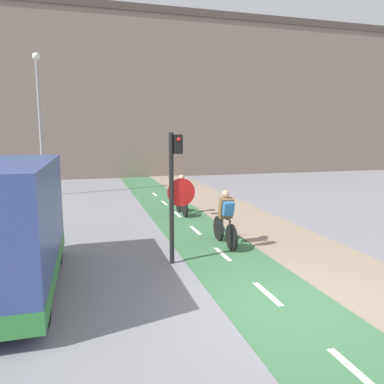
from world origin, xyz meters
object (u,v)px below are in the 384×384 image
(traffic_light_pole, at_px, (175,183))
(cyclist_near, at_px, (226,220))
(street_lamp_far, at_px, (39,110))
(cyclist_far, at_px, (182,197))

(traffic_light_pole, distance_m, cyclist_near, 2.26)
(traffic_light_pole, relative_size, cyclist_near, 1.79)
(street_lamp_far, relative_size, cyclist_near, 3.98)
(traffic_light_pole, xyz_separation_m, cyclist_near, (1.64, 0.98, -1.20))
(cyclist_near, bearing_deg, street_lamp_far, 118.64)
(cyclist_far, bearing_deg, traffic_light_pole, -105.64)
(cyclist_far, bearing_deg, cyclist_near, -87.74)
(cyclist_near, relative_size, cyclist_far, 1.02)
(cyclist_near, xyz_separation_m, cyclist_far, (-0.17, 4.29, -0.05))
(street_lamp_far, xyz_separation_m, cyclist_far, (5.58, -6.24, -3.54))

